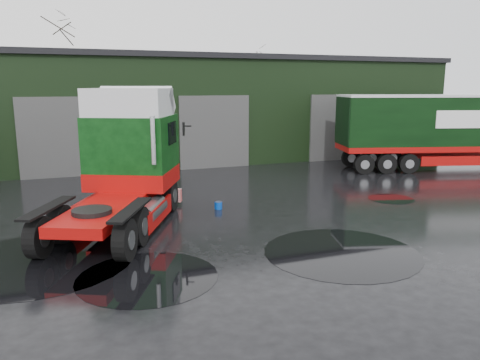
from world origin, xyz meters
name	(u,v)px	position (x,y,z in m)	size (l,w,h in m)	color
ground	(299,253)	(0.00, 0.00, 0.00)	(100.00, 100.00, 0.00)	black
warehouse	(187,107)	(2.00, 20.00, 3.16)	(32.40, 12.40, 6.30)	black
hero_tractor	(112,161)	(-4.50, 3.91, 2.25)	(3.07, 7.24, 4.50)	black
lorry_right	(450,132)	(13.87, 9.00, 2.05)	(2.70, 15.58, 4.10)	silver
wash_bucket	(218,205)	(-0.62, 5.29, 0.13)	(0.29, 0.29, 0.27)	#0736A1
tree_back_a	(59,83)	(-6.00, 30.00, 4.75)	(4.40, 4.40, 9.50)	black
tree_back_b	(245,94)	(10.00, 30.00, 3.75)	(4.40, 4.40, 7.50)	black
puddle_0	(148,277)	(-4.18, -0.16, 0.00)	(3.41, 3.41, 0.01)	black
puddle_1	(391,199)	(6.45, 4.31, 0.00)	(1.82, 1.82, 0.01)	black
puddle_2	(38,261)	(-6.69, 1.86, 0.00)	(4.91, 4.91, 0.01)	black
puddle_4	(341,252)	(1.12, -0.35, 0.00)	(4.29, 4.29, 0.01)	black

